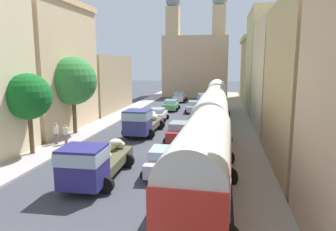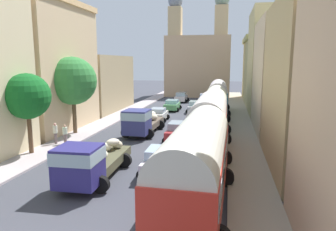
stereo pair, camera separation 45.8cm
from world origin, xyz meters
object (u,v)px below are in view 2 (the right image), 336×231
object	(u,v)px
parked_bus_2	(215,106)
car_1	(172,105)
car_2	(181,97)
car_6	(205,98)
car_4	(178,132)
car_5	(195,107)
parked_bus_3	(218,96)
parked_bus_0	(197,161)
pedestrian_1	(65,134)
parked_bus_1	(209,121)
car_0	(158,115)
pedestrian_2	(55,133)
cargo_truck_0	(90,161)
cargo_truck_1	(141,121)
car_3	(161,161)

from	to	relation	value
parked_bus_2	car_1	xyz separation A→B (m)	(-6.24, 10.64, -1.47)
car_2	car_6	distance (m)	4.08
car_2	car_4	world-z (taller)	car_4
car_1	car_5	size ratio (longest dim) A/B	1.03
parked_bus_3	car_5	bearing A→B (deg)	169.84
parked_bus_0	car_4	world-z (taller)	parked_bus_0
parked_bus_0	pedestrian_1	distance (m)	14.56
car_5	car_4	bearing A→B (deg)	-89.19
car_6	parked_bus_1	bearing A→B (deg)	-85.16
parked_bus_1	parked_bus_3	bearing A→B (deg)	90.00
car_6	car_0	bearing A→B (deg)	-103.46
car_2	car_5	distance (m)	11.26
car_4	pedestrian_2	bearing A→B (deg)	-162.03
parked_bus_1	car_1	size ratio (longest dim) A/B	2.04
parked_bus_0	parked_bus_2	bearing A→B (deg)	90.00
parked_bus_2	car_2	size ratio (longest dim) A/B	2.24
parked_bus_1	car_1	bearing A→B (deg)	107.61
parked_bus_3	pedestrian_2	xyz separation A→B (m)	(-12.14, -18.12, -1.30)
car_1	car_4	size ratio (longest dim) A/B	1.09
car_5	pedestrian_1	distance (m)	20.35
cargo_truck_0	pedestrian_2	size ratio (longest dim) A/B	3.69
car_2	car_1	bearing A→B (deg)	-89.01
car_2	pedestrian_2	size ratio (longest dim) A/B	2.20
car_4	pedestrian_1	size ratio (longest dim) A/B	2.20
parked_bus_3	cargo_truck_1	distance (m)	14.93
car_2	parked_bus_3	bearing A→B (deg)	-60.38
car_0	car_2	size ratio (longest dim) A/B	0.92
parked_bus_2	parked_bus_3	bearing A→B (deg)	90.00
parked_bus_0	car_2	bearing A→B (deg)	99.50
parked_bus_3	car_3	bearing A→B (deg)	-96.29
parked_bus_2	cargo_truck_1	bearing A→B (deg)	-144.94
car_0	cargo_truck_1	bearing A→B (deg)	-89.48
parked_bus_2	car_4	distance (m)	6.81
pedestrian_2	cargo_truck_0	bearing A→B (deg)	-48.17
cargo_truck_1	cargo_truck_0	bearing A→B (deg)	-88.27
parked_bus_2	cargo_truck_0	xyz separation A→B (m)	(-6.02, -15.96, -0.95)
car_1	car_6	world-z (taller)	car_6
cargo_truck_1	car_6	distance (m)	24.23
car_3	car_4	world-z (taller)	car_4
cargo_truck_1	car_0	xyz separation A→B (m)	(-0.06, 7.09, -0.58)
pedestrian_1	cargo_truck_0	bearing A→B (deg)	-52.40
car_0	cargo_truck_0	bearing A→B (deg)	-88.73
parked_bus_1	parked_bus_3	world-z (taller)	parked_bus_1
cargo_truck_0	parked_bus_3	bearing A→B (deg)	76.44
parked_bus_1	car_5	world-z (taller)	parked_bus_1
parked_bus_0	car_0	world-z (taller)	parked_bus_0
car_2	pedestrian_1	distance (m)	29.69
parked_bus_0	car_3	world-z (taller)	parked_bus_0
car_2	car_5	xyz separation A→B (m)	(3.42, -10.73, -0.03)
cargo_truck_1	car_4	bearing A→B (deg)	-23.99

